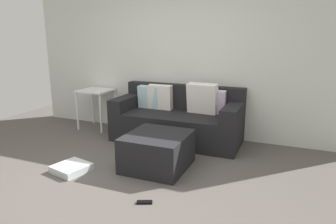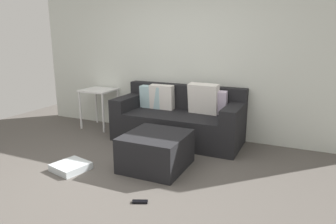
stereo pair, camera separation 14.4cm
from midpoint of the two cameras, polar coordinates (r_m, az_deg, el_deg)
ground_plane at (r=3.64m, az=-11.50°, el=-13.41°), size 7.35×7.35×0.00m
wall_back at (r=5.23m, az=1.60°, el=9.56°), size 5.65×0.10×2.51m
couch_sectional at (r=4.96m, az=1.02°, el=-1.36°), size 2.02×0.86×0.94m
ottoman at (r=3.97m, az=-3.01°, el=-7.21°), size 0.76×0.81×0.45m
storage_bin at (r=4.12m, az=-18.42°, el=-9.83°), size 0.47×0.48×0.09m
side_table at (r=5.74m, az=-13.92°, el=2.88°), size 0.56×0.53×0.71m
remote_near_ottoman at (r=3.27m, az=-5.68°, el=-16.30°), size 0.17×0.11×0.02m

